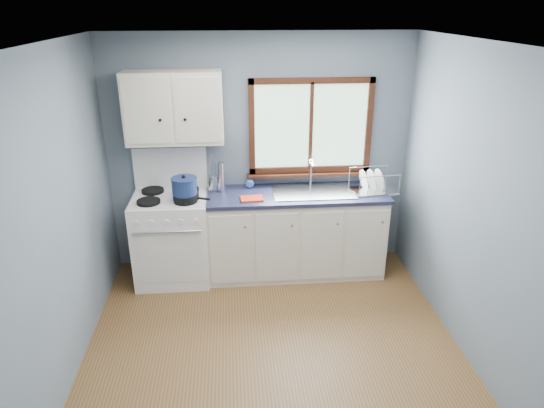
{
  "coord_description": "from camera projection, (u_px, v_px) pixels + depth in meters",
  "views": [
    {
      "loc": [
        -0.3,
        -3.16,
        2.75
      ],
      "look_at": [
        0.05,
        0.9,
        1.05
      ],
      "focal_mm": 32.0,
      "sensor_mm": 36.0,
      "label": 1
    }
  ],
  "objects": [
    {
      "name": "floor",
      "position": [
        275.0,
        364.0,
        3.99
      ],
      "size": [
        3.2,
        3.6,
        0.02
      ],
      "primitive_type": "cube",
      "color": "brown",
      "rests_on": "ground"
    },
    {
      "name": "ceiling",
      "position": [
        277.0,
        44.0,
        3.02
      ],
      "size": [
        3.2,
        3.6,
        0.02
      ],
      "primitive_type": "cube",
      "color": "white",
      "rests_on": "wall_back"
    },
    {
      "name": "wall_back",
      "position": [
        260.0,
        154.0,
        5.17
      ],
      "size": [
        3.2,
        0.02,
        2.5
      ],
      "primitive_type": "cube",
      "color": "slate",
      "rests_on": "ground"
    },
    {
      "name": "wall_left",
      "position": [
        47.0,
        235.0,
        3.38
      ],
      "size": [
        0.02,
        3.6,
        2.5
      ],
      "primitive_type": "cube",
      "color": "slate",
      "rests_on": "ground"
    },
    {
      "name": "wall_right",
      "position": [
        489.0,
        218.0,
        3.64
      ],
      "size": [
        0.02,
        3.6,
        2.5
      ],
      "primitive_type": "cube",
      "color": "slate",
      "rests_on": "ground"
    },
    {
      "name": "gas_range",
      "position": [
        172.0,
        235.0,
        5.08
      ],
      "size": [
        0.76,
        0.69,
        1.36
      ],
      "color": "white",
      "rests_on": "floor"
    },
    {
      "name": "base_cabinets",
      "position": [
        295.0,
        237.0,
        5.23
      ],
      "size": [
        1.85,
        0.6,
        0.88
      ],
      "color": "beige",
      "rests_on": "floor"
    },
    {
      "name": "countertop",
      "position": [
        296.0,
        195.0,
        5.04
      ],
      "size": [
        1.89,
        0.64,
        0.04
      ],
      "primitive_type": "cube",
      "color": "#181A32",
      "rests_on": "base_cabinets"
    },
    {
      "name": "sink",
      "position": [
        313.0,
        198.0,
        5.07
      ],
      "size": [
        0.84,
        0.46,
        0.44
      ],
      "color": "silver",
      "rests_on": "countertop"
    },
    {
      "name": "window",
      "position": [
        311.0,
        133.0,
        5.09
      ],
      "size": [
        1.36,
        0.1,
        1.03
      ],
      "color": "#9EC6A8",
      "rests_on": "wall_back"
    },
    {
      "name": "upper_cabinets",
      "position": [
        174.0,
        108.0,
        4.72
      ],
      "size": [
        0.95,
        0.35,
        0.7
      ],
      "color": "beige",
      "rests_on": "wall_back"
    },
    {
      "name": "skillet",
      "position": [
        186.0,
        196.0,
        4.76
      ],
      "size": [
        0.41,
        0.34,
        0.05
      ],
      "rotation": [
        0.0,
        0.0,
        -0.4
      ],
      "color": "black",
      "rests_on": "gas_range"
    },
    {
      "name": "stockpot",
      "position": [
        184.0,
        188.0,
        4.73
      ],
      "size": [
        0.3,
        0.3,
        0.25
      ],
      "rotation": [
        0.0,
        0.0,
        -0.21
      ],
      "color": "navy",
      "rests_on": "gas_range"
    },
    {
      "name": "utensil_crock",
      "position": [
        214.0,
        183.0,
        5.08
      ],
      "size": [
        0.14,
        0.14,
        0.39
      ],
      "rotation": [
        0.0,
        0.0,
        -0.17
      ],
      "color": "silver",
      "rests_on": "countertop"
    },
    {
      "name": "thermos",
      "position": [
        221.0,
        177.0,
        5.01
      ],
      "size": [
        0.1,
        0.1,
        0.32
      ],
      "primitive_type": "cylinder",
      "rotation": [
        0.0,
        0.0,
        0.36
      ],
      "color": "silver",
      "rests_on": "countertop"
    },
    {
      "name": "soap_bottle",
      "position": [
        249.0,
        178.0,
        5.11
      ],
      "size": [
        0.1,
        0.1,
        0.23
      ],
      "primitive_type": "imported",
      "rotation": [
        0.0,
        0.0,
        -0.14
      ],
      "color": "blue",
      "rests_on": "countertop"
    },
    {
      "name": "dish_towel",
      "position": [
        252.0,
        199.0,
        4.86
      ],
      "size": [
        0.23,
        0.18,
        0.02
      ],
      "primitive_type": "cube",
      "rotation": [
        0.0,
        0.0,
        0.06
      ],
      "color": "red",
      "rests_on": "countertop"
    },
    {
      "name": "dish_rack",
      "position": [
        372.0,
        185.0,
        5.07
      ],
      "size": [
        0.48,
        0.39,
        0.23
      ],
      "rotation": [
        0.0,
        0.0,
        0.11
      ],
      "color": "silver",
      "rests_on": "countertop"
    }
  ]
}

